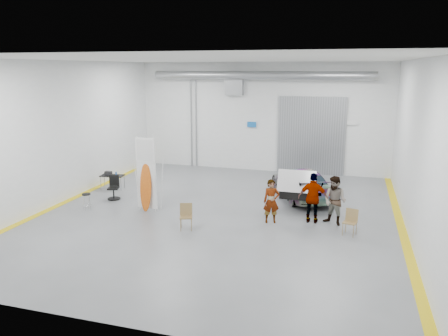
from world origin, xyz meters
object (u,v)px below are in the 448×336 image
(person_c, at_px, (313,198))
(work_table, at_px, (111,175))
(person_a, at_px, (271,201))
(surfboard_display, at_px, (147,180))
(sedan_car, at_px, (301,183))
(office_chair, at_px, (114,189))
(folding_chair_near, at_px, (186,222))
(shop_stool, at_px, (87,202))
(person_b, at_px, (335,201))
(folding_chair_far, at_px, (350,227))

(person_c, relative_size, work_table, 1.65)
(person_a, bearing_deg, surfboard_display, 162.61)
(sedan_car, height_order, office_chair, sedan_car)
(folding_chair_near, distance_m, office_chair, 5.11)
(surfboard_display, xyz_separation_m, shop_stool, (-2.41, -0.63, -0.94))
(work_table, xyz_separation_m, office_chair, (0.97, -1.40, -0.23))
(work_table, bearing_deg, office_chair, -55.35)
(sedan_car, distance_m, person_a, 3.76)
(sedan_car, distance_m, shop_stool, 9.28)
(office_chair, bearing_deg, person_a, -23.96)
(person_a, relative_size, surfboard_display, 0.52)
(person_b, height_order, office_chair, person_b)
(person_c, xyz_separation_m, folding_chair_far, (1.36, -0.92, -0.67))
(sedan_car, height_order, person_c, person_c)
(sedan_car, bearing_deg, person_c, 79.45)
(person_a, relative_size, work_table, 1.43)
(folding_chair_near, bearing_deg, sedan_car, 36.99)
(person_a, bearing_deg, person_c, -1.55)
(sedan_car, bearing_deg, folding_chair_near, 32.07)
(shop_stool, relative_size, work_table, 0.61)
(person_c, bearing_deg, surfboard_display, 6.07)
(person_b, distance_m, work_table, 10.64)
(sedan_car, height_order, person_b, person_b)
(folding_chair_near, bearing_deg, person_c, 5.73)
(folding_chair_far, relative_size, work_table, 0.78)
(folding_chair_far, xyz_separation_m, work_table, (-11.03, 2.87, 0.41))
(surfboard_display, relative_size, work_table, 2.74)
(person_b, relative_size, surfboard_display, 0.58)
(sedan_car, bearing_deg, shop_stool, 3.76)
(person_a, distance_m, person_c, 1.57)
(work_table, distance_m, office_chair, 1.72)
(person_b, height_order, person_c, person_c)
(person_a, xyz_separation_m, person_c, (1.49, 0.45, 0.13))
(person_a, height_order, office_chair, person_a)
(person_b, height_order, work_table, person_b)
(sedan_car, xyz_separation_m, folding_chair_far, (2.17, -4.17, -0.37))
(surfboard_display, bearing_deg, folding_chair_far, 3.42)
(work_table, height_order, office_chair, office_chair)
(folding_chair_far, bearing_deg, surfboard_display, -167.66)
(sedan_car, height_order, folding_chair_far, sedan_car)
(surfboard_display, bearing_deg, person_c, 10.87)
(person_c, bearing_deg, office_chair, -2.12)
(sedan_car, height_order, folding_chair_near, sedan_car)
(person_c, height_order, surfboard_display, surfboard_display)
(folding_chair_far, xyz_separation_m, shop_stool, (-10.34, -0.23, 0.07))
(surfboard_display, distance_m, folding_chair_far, 7.99)
(folding_chair_far, bearing_deg, person_c, 161.07)
(person_a, bearing_deg, work_table, 145.37)
(folding_chair_near, bearing_deg, surfboard_display, 126.84)
(folding_chair_far, relative_size, shop_stool, 1.29)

